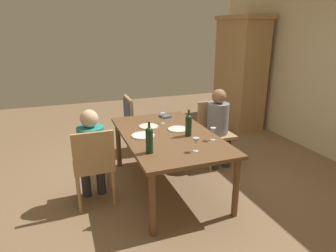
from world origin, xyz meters
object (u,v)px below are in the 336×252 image
(chair_near, at_px, (94,162))
(person_man_bearded, at_px, (219,122))
(dinner_plate_guest_left, at_px, (178,129))
(dinner_plate_guest_right, at_px, (143,135))
(dining_table, at_px, (168,139))
(dinner_plate_host, at_px, (149,126))
(wine_bottle_dark_red, at_px, (188,125))
(person_woman_host, at_px, (92,149))
(chair_left_end, at_px, (133,117))
(wine_glass_near_right, at_px, (196,142))
(chair_far_left, at_px, (214,128))
(wine_bottle_tall_green, at_px, (149,139))
(wine_glass_centre, at_px, (213,131))
(wine_glass_near_left, at_px, (163,116))
(armoire_cabinet, at_px, (240,72))

(chair_near, relative_size, person_man_bearded, 0.81)
(dinner_plate_guest_left, xyz_separation_m, dinner_plate_guest_right, (0.07, -0.48, 0.00))
(dining_table, xyz_separation_m, chair_near, (0.09, -0.91, -0.12))
(person_man_bearded, distance_m, dinner_plate_host, 1.06)
(person_man_bearded, relative_size, wine_bottle_dark_red, 3.54)
(person_woman_host, relative_size, wine_bottle_dark_red, 3.47)
(chair_left_end, xyz_separation_m, wine_glass_near_right, (1.89, 0.21, 0.24))
(chair_near, distance_m, chair_far_left, 1.92)
(wine_bottle_tall_green, relative_size, wine_bottle_dark_red, 1.04)
(wine_glass_centre, distance_m, dinner_plate_guest_right, 0.83)
(chair_left_end, distance_m, wine_glass_near_left, 0.92)
(person_man_bearded, relative_size, wine_glass_near_left, 7.63)
(dinner_plate_guest_right, bearing_deg, wine_glass_near_right, 31.88)
(wine_glass_near_right, relative_size, dinner_plate_host, 0.60)
(wine_bottle_dark_red, relative_size, dinner_plate_guest_right, 1.17)
(armoire_cabinet, bearing_deg, wine_glass_centre, -38.23)
(person_woman_host, bearing_deg, person_man_bearded, 10.99)
(wine_glass_near_left, xyz_separation_m, wine_glass_near_right, (1.01, 0.01, 0.00))
(armoire_cabinet, relative_size, person_man_bearded, 1.92)
(wine_glass_centre, height_order, dinner_plate_guest_right, wine_glass_centre)
(chair_far_left, relative_size, wine_bottle_dark_red, 2.87)
(armoire_cabinet, xyz_separation_m, wine_glass_centre, (2.38, -1.87, -0.27))
(chair_near, bearing_deg, person_man_bearded, 14.35)
(chair_far_left, xyz_separation_m, person_woman_host, (0.47, -1.83, 0.11))
(wine_glass_centre, bearing_deg, chair_far_left, 149.93)
(chair_far_left, relative_size, dinner_plate_guest_right, 3.35)
(chair_left_end, relative_size, dinner_plate_guest_right, 3.35)
(dining_table, bearing_deg, chair_far_left, 118.37)
(chair_far_left, bearing_deg, chair_left_end, -37.27)
(armoire_cabinet, relative_size, wine_glass_near_right, 14.63)
(armoire_cabinet, xyz_separation_m, chair_near, (2.09, -3.20, -0.56))
(person_man_bearded, bearing_deg, chair_near, 14.35)
(person_woman_host, distance_m, wine_glass_near_right, 1.20)
(armoire_cabinet, bearing_deg, dinner_plate_guest_left, -47.99)
(wine_glass_near_right, bearing_deg, wine_bottle_dark_red, 165.57)
(wine_glass_near_left, bearing_deg, person_man_bearded, 87.86)
(armoire_cabinet, height_order, dinner_plate_host, armoire_cabinet)
(dining_table, bearing_deg, armoire_cabinet, 131.25)
(dinner_plate_guest_left, bearing_deg, chair_far_left, 117.89)
(chair_near, relative_size, dinner_plate_host, 3.72)
(chair_far_left, bearing_deg, armoire_cabinet, -132.23)
(armoire_cabinet, bearing_deg, wine_glass_near_left, -54.19)
(wine_bottle_tall_green, xyz_separation_m, wine_bottle_dark_red, (-0.33, 0.58, -0.01))
(wine_bottle_tall_green, height_order, dinner_plate_guest_left, wine_bottle_tall_green)
(chair_near, bearing_deg, person_woman_host, 90.00)
(chair_far_left, relative_size, wine_bottle_tall_green, 2.76)
(armoire_cabinet, relative_size, wine_glass_near_left, 14.63)
(dining_table, distance_m, chair_near, 0.93)
(chair_far_left, xyz_separation_m, wine_glass_centre, (0.87, -0.50, 0.30))
(armoire_cabinet, distance_m, wine_bottle_dark_red, 3.00)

